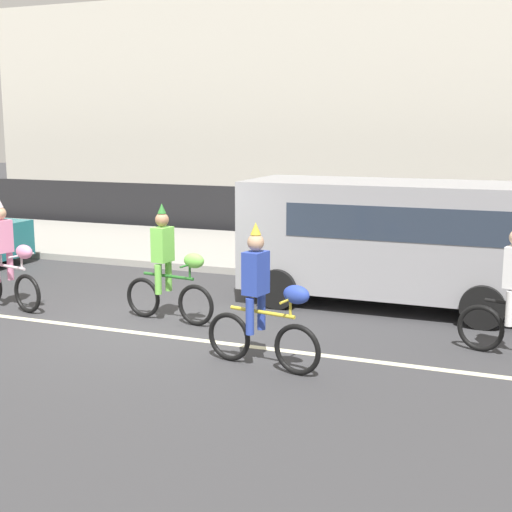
{
  "coord_description": "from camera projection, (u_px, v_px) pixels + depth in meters",
  "views": [
    {
      "loc": [
        5.64,
        -9.62,
        3.13
      ],
      "look_at": [
        1.31,
        1.2,
        1.0
      ],
      "focal_mm": 50.0,
      "sensor_mm": 36.0,
      "label": 1
    }
  ],
  "objects": [
    {
      "name": "ground_plane",
      "position": [
        152.0,
        324.0,
        11.41
      ],
      "size": [
        80.0,
        80.0,
        0.0
      ],
      "primitive_type": "plane",
      "color": "#38383A"
    },
    {
      "name": "parade_cyclist_lime",
      "position": [
        169.0,
        271.0,
        11.44
      ],
      "size": [
        1.71,
        0.51,
        1.92
      ],
      "color": "black",
      "rests_on": "ground"
    },
    {
      "name": "parked_van_grey",
      "position": [
        393.0,
        234.0,
        12.44
      ],
      "size": [
        5.0,
        2.22,
        2.18
      ],
      "color": "#99999E",
      "rests_on": "ground"
    },
    {
      "name": "sidewalk_curb",
      "position": [
        287.0,
        253.0,
        17.33
      ],
      "size": [
        60.0,
        5.0,
        0.15
      ],
      "primitive_type": "cube",
      "color": "#9E9B93",
      "rests_on": "ground"
    },
    {
      "name": "building_backdrop",
      "position": [
        364.0,
        107.0,
        27.49
      ],
      "size": [
        28.0,
        8.0,
        7.72
      ],
      "primitive_type": "cube",
      "color": "beige",
      "rests_on": "ground"
    },
    {
      "name": "parade_cyclist_cobalt",
      "position": [
        263.0,
        306.0,
        9.21
      ],
      "size": [
        1.7,
        0.54,
        1.92
      ],
      "color": "black",
      "rests_on": "ground"
    },
    {
      "name": "parade_cyclist_pink",
      "position": [
        7.0,
        261.0,
        12.26
      ],
      "size": [
        1.69,
        0.58,
        1.92
      ],
      "color": "black",
      "rests_on": "ground"
    },
    {
      "name": "road_centre_line",
      "position": [
        136.0,
        332.0,
        10.95
      ],
      "size": [
        36.0,
        0.14,
        0.01
      ],
      "primitive_type": "cube",
      "color": "beige",
      "rests_on": "ground"
    },
    {
      "name": "fence_line",
      "position": [
        321.0,
        214.0,
        19.87
      ],
      "size": [
        40.0,
        0.08,
        1.4
      ],
      "primitive_type": "cube",
      "color": "black",
      "rests_on": "ground"
    }
  ]
}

